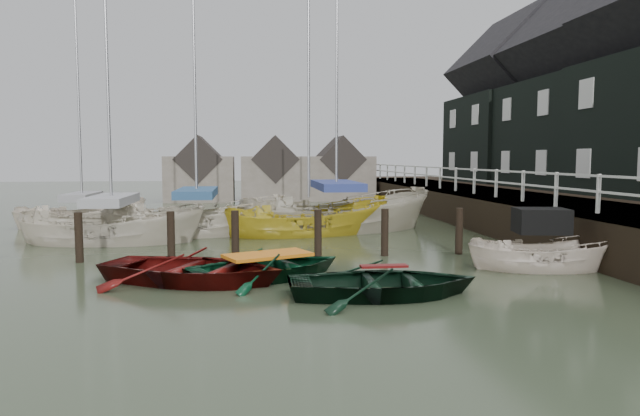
{
  "coord_description": "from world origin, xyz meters",
  "views": [
    {
      "loc": [
        -0.83,
        -13.41,
        2.91
      ],
      "look_at": [
        1.33,
        3.55,
        1.4
      ],
      "focal_mm": 32.0,
      "sensor_mm": 36.0,
      "label": 1
    }
  ],
  "objects": [
    {
      "name": "motorboat",
      "position": [
        6.8,
        0.4,
        0.11
      ],
      "size": [
        4.12,
        2.16,
        2.34
      ],
      "rotation": [
        0.0,
        0.0,
        1.39
      ],
      "color": "beige",
      "rests_on": "ground"
    },
    {
      "name": "sailboat_b",
      "position": [
        -2.74,
        8.52,
        0.06
      ],
      "size": [
        7.15,
        3.28,
        11.86
      ],
      "rotation": [
        0.0,
        0.0,
        1.67
      ],
      "color": "beige",
      "rests_on": "ground"
    },
    {
      "name": "land_strip",
      "position": [
        15.0,
        10.0,
        0.0
      ],
      "size": [
        14.0,
        38.0,
        1.5
      ],
      "primitive_type": "cube",
      "color": "black",
      "rests_on": "ground"
    },
    {
      "name": "quay_houses",
      "position": [
        14.99,
        8.66,
        5.68
      ],
      "size": [
        6.52,
        28.14,
        10.01
      ],
      "color": "black",
      "rests_on": "ground"
    },
    {
      "name": "rowboat_red",
      "position": [
        -2.12,
        -0.0,
        0.0
      ],
      "size": [
        5.33,
        4.67,
        0.92
      ],
      "primitive_type": "imported",
      "rotation": [
        0.0,
        0.0,
        1.16
      ],
      "color": "#510D0B",
      "rests_on": "ground"
    },
    {
      "name": "mooring_pilings",
      "position": [
        -1.11,
        3.0,
        0.5
      ],
      "size": [
        13.72,
        0.22,
        1.8
      ],
      "color": "black",
      "rests_on": "ground"
    },
    {
      "name": "sailboat_e",
      "position": [
        -7.87,
        11.99,
        0.07
      ],
      "size": [
        5.72,
        4.07,
        10.47
      ],
      "rotation": [
        0.0,
        0.0,
        2.0
      ],
      "color": "silver",
      "rests_on": "ground"
    },
    {
      "name": "sailboat_a",
      "position": [
        -5.46,
        6.76,
        0.07
      ],
      "size": [
        6.55,
        2.98,
        11.89
      ],
      "rotation": [
        0.0,
        0.0,
        1.48
      ],
      "color": "beige",
      "rests_on": "ground"
    },
    {
      "name": "rowboat_dkgreen",
      "position": [
        2.0,
        -1.84,
        0.0
      ],
      "size": [
        4.1,
        2.98,
        0.84
      ],
      "primitive_type": "imported",
      "rotation": [
        0.0,
        0.0,
        1.55
      ],
      "color": "black",
      "rests_on": "ground"
    },
    {
      "name": "sailboat_c",
      "position": [
        1.48,
        8.14,
        0.01
      ],
      "size": [
        6.95,
        3.67,
        10.48
      ],
      "rotation": [
        0.0,
        0.0,
        1.76
      ],
      "color": "gold",
      "rests_on": "ground"
    },
    {
      "name": "far_sheds",
      "position": [
        0.83,
        26.0,
        1.86
      ],
      "size": [
        14.0,
        4.08,
        4.39
      ],
      "color": "#665B51",
      "rests_on": "ground"
    },
    {
      "name": "sailboat_d",
      "position": [
        2.67,
        8.91,
        0.06
      ],
      "size": [
        8.37,
        4.27,
        13.69
      ],
      "rotation": [
        0.0,
        0.0,
        1.74
      ],
      "color": "#BBB39F",
      "rests_on": "ground"
    },
    {
      "name": "ground",
      "position": [
        0.0,
        0.0,
        0.0
      ],
      "size": [
        120.0,
        120.0,
        0.0
      ],
      "primitive_type": "plane",
      "color": "#313A25",
      "rests_on": "ground"
    },
    {
      "name": "rowboat_green",
      "position": [
        -0.36,
        0.25,
        0.0
      ],
      "size": [
        4.73,
        4.15,
        0.82
      ],
      "primitive_type": "imported",
      "rotation": [
        0.0,
        0.0,
        1.98
      ],
      "color": "#08311B",
      "rests_on": "ground"
    },
    {
      "name": "pier",
      "position": [
        9.48,
        10.0,
        0.71
      ],
      "size": [
        3.04,
        32.0,
        2.7
      ],
      "color": "black",
      "rests_on": "ground"
    }
  ]
}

